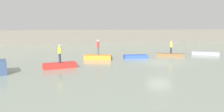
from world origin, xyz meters
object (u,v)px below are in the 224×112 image
object	(u,v)px
person_red_shirt	(98,46)
rowboat_red	(60,65)
rowboat_orange	(98,57)
rowboat_blue	(136,56)
rowboat_brown	(171,55)
person_yellow_shirt	(171,46)
person_hiviz_shirt	(60,53)
rowboat_grey	(205,53)

from	to	relation	value
person_red_shirt	rowboat_red	bearing A→B (deg)	-135.55
rowboat_orange	person_red_shirt	size ratio (longest dim) A/B	1.76
rowboat_blue	person_red_shirt	world-z (taller)	person_red_shirt
rowboat_brown	person_yellow_shirt	bearing A→B (deg)	0.00
person_red_shirt	person_hiviz_shirt	xyz separation A→B (m)	(-4.72, -4.63, -0.08)
rowboat_red	person_red_shirt	distance (m)	6.75
rowboat_orange	rowboat_brown	size ratio (longest dim) A/B	0.92
rowboat_blue	rowboat_brown	size ratio (longest dim) A/B	0.84
rowboat_brown	person_yellow_shirt	world-z (taller)	person_yellow_shirt
rowboat_orange	person_hiviz_shirt	xyz separation A→B (m)	(-4.72, -4.63, 1.23)
rowboat_blue	rowboat_brown	distance (m)	5.00
rowboat_grey	person_yellow_shirt	world-z (taller)	person_yellow_shirt
rowboat_blue	person_yellow_shirt	size ratio (longest dim) A/B	1.78
rowboat_blue	rowboat_brown	world-z (taller)	rowboat_brown
rowboat_red	person_red_shirt	size ratio (longest dim) A/B	1.68
rowboat_brown	person_red_shirt	distance (m)	9.98
rowboat_grey	person_hiviz_shirt	world-z (taller)	person_hiviz_shirt
rowboat_brown	person_yellow_shirt	xyz separation A→B (m)	(0.00, 0.00, 1.15)
rowboat_orange	person_yellow_shirt	world-z (taller)	person_yellow_shirt
rowboat_red	rowboat_brown	size ratio (longest dim) A/B	0.88
person_red_shirt	person_yellow_shirt	size ratio (longest dim) A/B	1.10
person_hiviz_shirt	person_yellow_shirt	bearing A→B (deg)	18.05
rowboat_orange	person_yellow_shirt	xyz separation A→B (m)	(9.89, 0.13, 1.09)
rowboat_red	rowboat_orange	distance (m)	6.62
rowboat_orange	person_yellow_shirt	size ratio (longest dim) A/B	1.93
person_red_shirt	person_yellow_shirt	bearing A→B (deg)	0.74
rowboat_orange	rowboat_blue	bearing A→B (deg)	22.72
person_yellow_shirt	rowboat_red	bearing A→B (deg)	-161.95
rowboat_brown	rowboat_grey	distance (m)	5.55
rowboat_red	rowboat_brown	world-z (taller)	rowboat_red
rowboat_grey	person_red_shirt	distance (m)	15.49
person_yellow_shirt	rowboat_brown	bearing A→B (deg)	0.00
person_red_shirt	person_hiviz_shirt	size ratio (longest dim) A/B	1.05
rowboat_orange	rowboat_grey	size ratio (longest dim) A/B	0.91
rowboat_grey	person_yellow_shirt	distance (m)	5.67
person_hiviz_shirt	rowboat_grey	bearing A→B (deg)	14.17
rowboat_orange	person_red_shirt	distance (m)	1.31
rowboat_grey	person_hiviz_shirt	bearing A→B (deg)	-131.57
rowboat_grey	person_red_shirt	xyz separation A→B (m)	(-15.43, -0.45, 1.35)
rowboat_orange	person_hiviz_shirt	distance (m)	6.73
person_red_shirt	person_hiviz_shirt	distance (m)	6.62
rowboat_red	rowboat_grey	xyz separation A→B (m)	(20.15, 5.09, -0.02)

